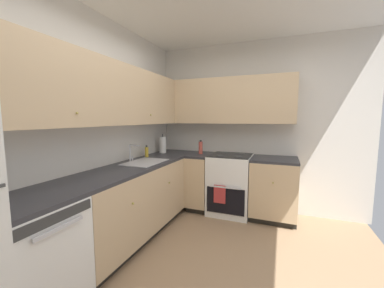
# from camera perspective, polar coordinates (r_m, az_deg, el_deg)

# --- Properties ---
(wall_back) EXTENTS (3.99, 0.05, 2.64)m
(wall_back) POSITION_cam_1_polar(r_m,az_deg,el_deg) (2.68, -26.50, 2.65)
(wall_back) COLOR silver
(wall_back) RESTS_ON ground_plane
(wall_right) EXTENTS (0.05, 3.22, 2.64)m
(wall_right) POSITION_cam_1_polar(r_m,az_deg,el_deg) (3.79, 15.30, 3.98)
(wall_right) COLOR silver
(wall_right) RESTS_ON ground_plane
(dishwasher) EXTENTS (0.60, 0.63, 0.86)m
(dishwasher) POSITION_cam_1_polar(r_m,az_deg,el_deg) (2.21, -35.00, -22.59)
(dishwasher) COLOR white
(dishwasher) RESTS_ON ground_plane
(lower_cabinets_back) EXTENTS (1.80, 0.62, 0.86)m
(lower_cabinets_back) POSITION_cam_1_polar(r_m,az_deg,el_deg) (2.97, -14.74, -14.05)
(lower_cabinets_back) COLOR tan
(lower_cabinets_back) RESTS_ON ground_plane
(countertop_back) EXTENTS (3.01, 0.60, 0.03)m
(countertop_back) POSITION_cam_1_polar(r_m,az_deg,el_deg) (2.85, -14.98, -5.67)
(countertop_back) COLOR #2D2D33
(countertop_back) RESTS_ON lower_cabinets_back
(lower_cabinets_right) EXTENTS (0.62, 1.59, 0.86)m
(lower_cabinets_right) POSITION_cam_1_polar(r_m,az_deg,el_deg) (3.62, 13.35, -10.28)
(lower_cabinets_right) COLOR tan
(lower_cabinets_right) RESTS_ON ground_plane
(countertop_right) EXTENTS (0.60, 1.59, 0.03)m
(countertop_right) POSITION_cam_1_polar(r_m,az_deg,el_deg) (3.52, 13.53, -3.34)
(countertop_right) COLOR #2D2D33
(countertop_right) RESTS_ON lower_cabinets_right
(oven_range) EXTENTS (0.68, 0.62, 1.05)m
(oven_range) POSITION_cam_1_polar(r_m,az_deg,el_deg) (3.67, 9.44, -9.61)
(oven_range) COLOR white
(oven_range) RESTS_ON ground_plane
(upper_cabinets_back) EXTENTS (2.69, 0.34, 0.69)m
(upper_cabinets_back) POSITION_cam_1_polar(r_m,az_deg,el_deg) (2.76, -19.89, 11.52)
(upper_cabinets_back) COLOR tan
(upper_cabinets_right) EXTENTS (0.32, 2.14, 0.69)m
(upper_cabinets_right) POSITION_cam_1_polar(r_m,az_deg,el_deg) (3.70, 7.53, 10.44)
(upper_cabinets_right) COLOR tan
(sink) EXTENTS (0.58, 0.40, 0.10)m
(sink) POSITION_cam_1_polar(r_m,az_deg,el_deg) (3.05, -11.51, -5.21)
(sink) COLOR #B7B7BC
(sink) RESTS_ON countertop_back
(faucet) EXTENTS (0.07, 0.16, 0.22)m
(faucet) POSITION_cam_1_polar(r_m,az_deg,el_deg) (3.14, -14.72, -1.74)
(faucet) COLOR silver
(faucet) RESTS_ON countertop_back
(soap_bottle) EXTENTS (0.05, 0.05, 0.17)m
(soap_bottle) POSITION_cam_1_polar(r_m,az_deg,el_deg) (3.45, -11.14, -1.91)
(soap_bottle) COLOR gold
(soap_bottle) RESTS_ON countertop_back
(paper_towel_roll) EXTENTS (0.11, 0.11, 0.32)m
(paper_towel_roll) POSITION_cam_1_polar(r_m,az_deg,el_deg) (3.82, -7.25, -0.19)
(paper_towel_roll) COLOR white
(paper_towel_roll) RESTS_ON countertop_back
(oil_bottle) EXTENTS (0.06, 0.06, 0.22)m
(oil_bottle) POSITION_cam_1_polar(r_m,az_deg,el_deg) (3.67, 2.15, -0.89)
(oil_bottle) COLOR #BF4C3F
(oil_bottle) RESTS_ON countertop_right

